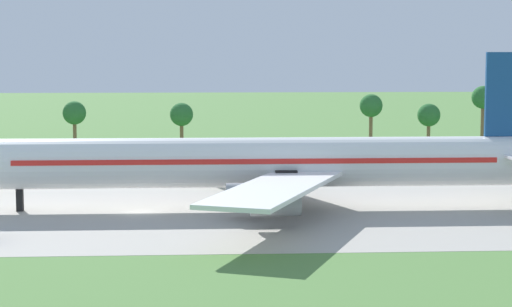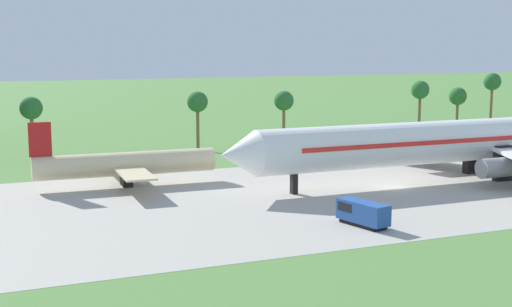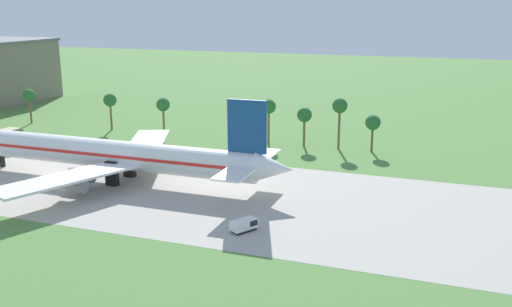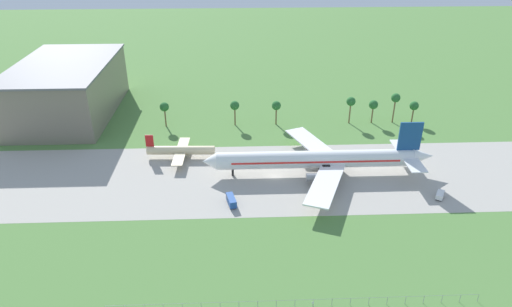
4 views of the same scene
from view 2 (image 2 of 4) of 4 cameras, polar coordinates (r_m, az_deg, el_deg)
The scene contains 6 objects.
ground_plane at distance 92.82m, azimuth 11.02°, elevation -2.70°, with size 600.00×600.00×0.00m, color #517F3D.
taxiway_strip at distance 92.82m, azimuth 11.02°, elevation -2.70°, with size 320.00×44.00×0.02m.
jet_airliner at distance 101.84m, azimuth 17.43°, elevation 1.06°, with size 74.44×53.68×17.69m.
regional_aircraft at distance 93.21m, azimuth -10.45°, elevation -0.85°, with size 23.52×21.06×8.70m.
catering_van at distance 72.85m, azimuth 8.45°, elevation -4.69°, with size 3.29×6.20×2.50m.
palm_tree_row at distance 136.88m, azimuth 8.29°, elevation 4.49°, with size 102.89×3.60×12.37m.
Camera 2 is at (-50.88, -75.49, 18.10)m, focal length 50.00 mm.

